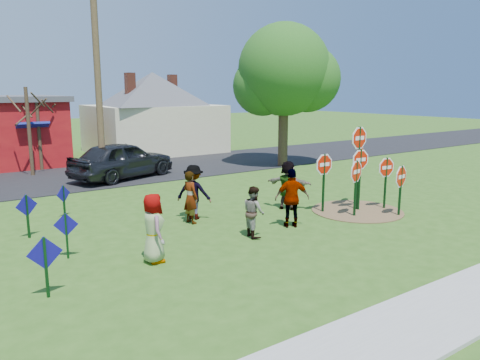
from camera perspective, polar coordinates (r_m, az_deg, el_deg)
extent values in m
plane|color=#2D5217|center=(14.96, -0.34, -5.55)|extent=(120.00, 120.00, 0.00)
cube|color=#9E9E99|center=(10.27, 23.98, -14.27)|extent=(22.00, 1.80, 0.08)
cube|color=black|center=(25.04, -15.50, 0.84)|extent=(120.00, 7.50, 0.04)
cylinder|color=brown|center=(17.17, 14.09, -3.66)|extent=(3.20, 3.20, 0.03)
cube|color=navy|center=(26.76, -23.97, 6.07)|extent=(1.60, 0.78, 0.45)
cube|color=beige|center=(32.88, -10.43, 6.17)|extent=(8.00, 7.00, 3.20)
pyramid|color=#4C4C51|center=(32.80, -10.67, 12.80)|extent=(9.40, 9.40, 2.20)
cube|color=brown|center=(31.07, -13.25, 11.33)|extent=(0.55, 0.55, 1.40)
cube|color=brown|center=(34.55, -8.24, 11.45)|extent=(0.55, 0.55, 1.40)
cube|color=#0E3314|center=(16.26, 13.89, -1.03)|extent=(0.07, 0.08, 1.93)
cylinder|color=white|center=(16.15, 13.99, 1.01)|extent=(1.00, 0.29, 1.04)
cylinder|color=#BE1804|center=(16.15, 13.99, 1.01)|extent=(0.87, 0.26, 0.89)
cube|color=white|center=(16.15, 13.99, 1.01)|extent=(0.44, 0.13, 0.13)
cube|color=#0E3314|center=(17.09, 14.17, 1.33)|extent=(0.06, 0.08, 2.98)
cylinder|color=white|center=(16.94, 14.34, 4.98)|extent=(1.08, 0.09, 1.08)
cylinder|color=#BE1804|center=(16.94, 14.34, 4.98)|extent=(0.93, 0.09, 0.93)
cube|color=white|center=(16.94, 14.34, 4.98)|extent=(0.48, 0.04, 0.13)
cylinder|color=gold|center=(16.94, 14.34, 4.98)|extent=(1.08, 0.09, 1.08)
cube|color=#0E3314|center=(17.07, 14.35, -0.04)|extent=(0.06, 0.07, 2.19)
cylinder|color=white|center=(16.95, 14.47, 2.42)|extent=(0.97, 0.13, 0.98)
cylinder|color=#BE1804|center=(16.95, 14.47, 2.42)|extent=(0.84, 0.12, 0.84)
cube|color=white|center=(16.95, 14.47, 2.42)|extent=(0.43, 0.06, 0.12)
cube|color=#0E3314|center=(17.84, 14.31, 0.66)|extent=(0.07, 0.08, 2.33)
cylinder|color=white|center=(17.72, 14.43, 3.26)|extent=(0.89, 0.41, 0.97)
cylinder|color=#BE1804|center=(17.72, 14.43, 3.26)|extent=(0.77, 0.36, 0.83)
cube|color=white|center=(17.72, 14.43, 3.26)|extent=(0.39, 0.18, 0.12)
cylinder|color=gold|center=(17.72, 14.43, 3.26)|extent=(0.89, 0.40, 0.97)
cube|color=#0E3314|center=(16.79, 18.94, -1.27)|extent=(0.07, 0.08, 1.74)
cylinder|color=white|center=(16.70, 19.05, 0.39)|extent=(1.01, 0.22, 1.03)
cylinder|color=#BE1804|center=(16.70, 19.05, 0.39)|extent=(0.88, 0.20, 0.89)
cube|color=white|center=(16.70, 19.05, 0.39)|extent=(0.45, 0.10, 0.13)
cube|color=#0E3314|center=(17.60, 17.31, -0.40)|extent=(0.06, 0.07, 1.87)
cylinder|color=white|center=(17.50, 17.41, 1.48)|extent=(0.96, 0.14, 0.96)
cylinder|color=#BE1804|center=(17.50, 17.41, 1.48)|extent=(0.83, 0.13, 0.83)
cube|color=white|center=(17.50, 17.41, 1.48)|extent=(0.42, 0.06, 0.12)
cylinder|color=gold|center=(17.50, 17.41, 1.48)|extent=(0.96, 0.14, 0.96)
cube|color=#0E3314|center=(16.56, 10.15, -0.41)|extent=(0.05, 0.07, 2.07)
cylinder|color=white|center=(16.44, 10.23, 1.88)|extent=(1.01, 0.03, 1.01)
cylinder|color=#BE1804|center=(16.44, 10.23, 1.88)|extent=(0.87, 0.03, 0.87)
cube|color=white|center=(16.44, 10.23, 1.88)|extent=(0.44, 0.01, 0.13)
cube|color=#0E3314|center=(10.58, -22.58, -9.83)|extent=(0.06, 0.07, 1.30)
cube|color=navy|center=(10.48, -22.70, -8.23)|extent=(0.71, 0.03, 0.71)
cube|color=#0E3314|center=(12.75, -20.37, -6.44)|extent=(0.07, 0.07, 1.18)
cube|color=navy|center=(12.66, -20.46, -5.12)|extent=(0.57, 0.26, 0.61)
cube|color=#0E3314|center=(14.89, -24.48, -4.08)|extent=(0.07, 0.08, 1.28)
cube|color=navy|center=(14.81, -24.58, -2.85)|extent=(0.63, 0.22, 0.66)
cube|color=#0E3314|center=(16.87, -20.67, -2.46)|extent=(0.07, 0.07, 1.09)
cube|color=navy|center=(16.81, -20.73, -1.60)|extent=(0.52, 0.34, 0.60)
imported|color=#3E5186|center=(11.85, -10.53, -5.80)|extent=(0.65, 0.92, 1.75)
imported|color=#267D7A|center=(15.10, -6.06, -2.11)|extent=(0.49, 0.67, 1.71)
imported|color=#9B4439|center=(13.68, 1.69, -3.87)|extent=(0.71, 0.83, 1.51)
imported|color=#36363B|center=(15.57, -5.66, -1.49)|extent=(1.29, 1.33, 1.82)
imported|color=#4B2E54|center=(14.66, 6.37, -2.23)|extent=(1.17, 0.93, 1.85)
imported|color=#205828|center=(16.86, 5.86, -0.62)|extent=(1.29, 1.67, 1.77)
imported|color=#313137|center=(23.18, -14.14, 2.41)|extent=(5.66, 3.70, 1.79)
cylinder|color=#4C3823|center=(22.23, -16.95, 11.89)|extent=(0.30, 0.30, 9.58)
cylinder|color=#382819|center=(26.29, 5.28, 6.29)|extent=(0.54, 0.54, 4.25)
sphere|color=#1B5215|center=(26.22, 5.40, 13.26)|extent=(5.03, 5.03, 5.03)
sphere|color=#1B5215|center=(26.54, 8.17, 12.12)|extent=(3.67, 3.67, 3.67)
sphere|color=#1B5215|center=(26.25, 2.78, 11.39)|extent=(3.29, 3.29, 3.29)
cylinder|color=#382819|center=(26.93, -23.29, 5.17)|extent=(0.18, 0.18, 3.89)
cylinder|color=#382819|center=(25.34, -24.31, 5.34)|extent=(0.18, 0.18, 4.38)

